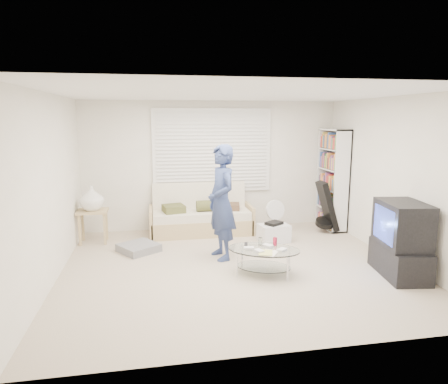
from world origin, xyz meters
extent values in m
plane|color=tan|center=(0.00, 0.00, 0.00)|extent=(5.00, 5.00, 0.00)
cube|color=silver|center=(0.00, 2.25, 1.25)|extent=(5.00, 0.02, 2.50)
cube|color=silver|center=(0.00, -2.25, 1.25)|extent=(5.00, 0.02, 2.50)
cube|color=silver|center=(-2.50, 0.00, 1.25)|extent=(0.02, 4.50, 2.50)
cube|color=silver|center=(2.50, 0.00, 1.25)|extent=(0.02, 4.50, 2.50)
cube|color=white|center=(0.00, 0.00, 2.50)|extent=(5.00, 4.50, 0.02)
cube|color=white|center=(0.00, 2.22, 1.55)|extent=(2.32, 0.06, 1.62)
cube|color=black|center=(0.00, 2.21, 1.55)|extent=(2.20, 0.01, 1.50)
cube|color=silver|center=(0.00, 2.18, 1.55)|extent=(2.16, 0.04, 1.50)
cube|color=silver|center=(0.00, 2.20, 1.55)|extent=(2.32, 0.08, 1.62)
cube|color=tan|center=(-0.28, 1.83, 0.15)|extent=(1.88, 0.75, 0.30)
cube|color=beige|center=(-0.28, 1.81, 0.38)|extent=(1.80, 0.70, 0.15)
cube|color=beige|center=(-0.28, 2.13, 0.66)|extent=(1.80, 0.21, 0.58)
cube|color=tan|center=(-1.22, 1.83, 0.26)|extent=(0.06, 0.75, 0.53)
cube|color=tan|center=(0.66, 1.83, 0.26)|extent=(0.06, 0.75, 0.53)
cube|color=#494C27|center=(-0.80, 1.78, 0.52)|extent=(0.45, 0.45, 0.13)
cylinder|color=#494C27|center=(-0.14, 1.75, 0.55)|extent=(0.47, 0.21, 0.21)
cube|color=#4B3625|center=(0.28, 1.81, 0.51)|extent=(0.39, 0.39, 0.11)
cube|color=slate|center=(-1.43, 0.96, 0.06)|extent=(0.77, 0.77, 0.13)
cube|color=tan|center=(-2.22, 1.60, 0.57)|extent=(0.52, 0.41, 0.04)
cube|color=tan|center=(-2.43, 1.45, 0.28)|extent=(0.04, 0.04, 0.56)
cube|color=tan|center=(-2.01, 1.45, 0.28)|extent=(0.04, 0.04, 0.56)
cube|color=tan|center=(-2.43, 1.76, 0.28)|extent=(0.04, 0.04, 0.56)
cube|color=tan|center=(-2.01, 1.76, 0.28)|extent=(0.04, 0.04, 0.56)
imported|color=white|center=(-2.22, 1.60, 0.81)|extent=(0.42, 0.42, 0.43)
cube|color=white|center=(2.33, 1.77, 0.98)|extent=(0.31, 0.83, 1.97)
cube|color=black|center=(2.11, 1.49, 0.51)|extent=(0.40, 0.35, 0.97)
cylinder|color=black|center=(2.08, 1.49, 0.19)|extent=(0.35, 0.37, 0.19)
cylinder|color=white|center=(1.12, 1.64, 0.02)|extent=(0.26, 0.26, 0.03)
cylinder|color=white|center=(1.12, 1.64, 0.18)|extent=(0.04, 0.04, 0.33)
cylinder|color=white|center=(1.12, 1.64, 0.45)|extent=(0.40, 0.21, 0.39)
cylinder|color=white|center=(1.12, 1.64, 0.45)|extent=(0.11, 0.08, 0.10)
cube|color=white|center=(0.93, 1.09, 0.16)|extent=(0.57, 0.44, 0.31)
cube|color=black|center=(0.93, 1.09, 0.34)|extent=(0.36, 0.33, 0.05)
cube|color=black|center=(2.20, -0.71, 0.21)|extent=(0.64, 1.02, 0.43)
cube|color=black|center=(2.20, -0.71, 0.74)|extent=(0.64, 0.87, 0.62)
cube|color=#516BF4|center=(1.95, -0.68, 0.74)|extent=(0.11, 0.61, 0.47)
ellipsoid|color=silver|center=(0.34, -0.35, 0.36)|extent=(1.17, 0.97, 0.02)
ellipsoid|color=silver|center=(0.34, -0.35, 0.11)|extent=(0.89, 0.74, 0.01)
cylinder|color=silver|center=(-0.06, -0.40, 0.17)|extent=(0.03, 0.03, 0.34)
cylinder|color=silver|center=(0.58, -0.66, 0.17)|extent=(0.03, 0.03, 0.34)
cylinder|color=silver|center=(0.10, -0.03, 0.17)|extent=(0.03, 0.03, 0.34)
cylinder|color=silver|center=(0.73, -0.30, 0.17)|extent=(0.03, 0.03, 0.34)
cube|color=white|center=(0.13, -0.34, 0.39)|extent=(0.15, 0.11, 0.04)
cube|color=white|center=(0.41, -0.28, 0.39)|extent=(0.15, 0.16, 0.04)
cube|color=white|center=(0.55, -0.49, 0.39)|extent=(0.16, 0.15, 0.04)
cube|color=white|center=(0.23, -0.48, 0.39)|extent=(0.14, 0.16, 0.04)
cylinder|color=silver|center=(0.33, -0.17, 0.43)|extent=(0.06, 0.06, 0.11)
cylinder|color=#C61E44|center=(0.53, -0.23, 0.43)|extent=(0.06, 0.06, 0.12)
cube|color=black|center=(0.13, -0.14, 0.38)|extent=(0.08, 0.16, 0.02)
cube|color=white|center=(0.36, -0.53, 0.38)|extent=(0.32, 0.34, 0.01)
cube|color=#D1D168|center=(0.31, -0.53, 0.38)|extent=(0.25, 0.29, 0.01)
imported|color=navy|center=(-0.13, 0.43, 0.89)|extent=(0.56, 0.73, 1.78)
camera|label=1|loc=(-1.16, -5.50, 2.17)|focal=32.00mm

